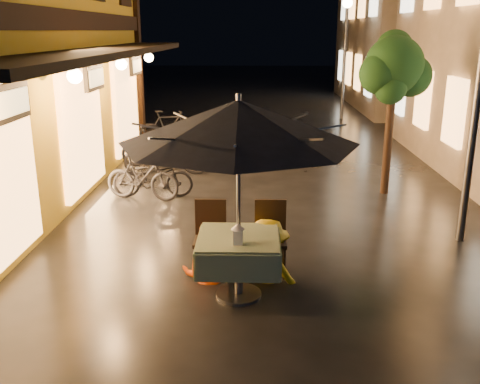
{
  "coord_description": "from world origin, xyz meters",
  "views": [
    {
      "loc": [
        -0.21,
        -5.84,
        3.12
      ],
      "look_at": [
        -0.39,
        0.68,
        1.15
      ],
      "focal_mm": 40.0,
      "sensor_mm": 36.0,
      "label": 1
    }
  ],
  "objects_px": {
    "bicycle_0": "(153,176)",
    "person_yellow": "(268,222)",
    "cafe_table": "(239,251)",
    "table_lantern": "(238,233)",
    "patio_umbrella": "(239,122)",
    "person_orange": "(207,226)"
  },
  "relations": [
    {
      "from": "bicycle_0",
      "to": "person_yellow",
      "type": "bearing_deg",
      "value": -150.87
    },
    {
      "from": "cafe_table",
      "to": "table_lantern",
      "type": "relative_size",
      "value": 3.96
    },
    {
      "from": "patio_umbrella",
      "to": "bicycle_0",
      "type": "xyz_separation_m",
      "value": [
        -1.79,
        4.05,
        -1.74
      ]
    },
    {
      "from": "patio_umbrella",
      "to": "table_lantern",
      "type": "height_order",
      "value": "patio_umbrella"
    },
    {
      "from": "cafe_table",
      "to": "patio_umbrella",
      "type": "height_order",
      "value": "patio_umbrella"
    },
    {
      "from": "person_orange",
      "to": "table_lantern",
      "type": "bearing_deg",
      "value": 126.26
    },
    {
      "from": "table_lantern",
      "to": "bicycle_0",
      "type": "distance_m",
      "value": 4.67
    },
    {
      "from": "cafe_table",
      "to": "bicycle_0",
      "type": "xyz_separation_m",
      "value": [
        -1.79,
        4.05,
        -0.18
      ]
    },
    {
      "from": "patio_umbrella",
      "to": "person_orange",
      "type": "bearing_deg",
      "value": 129.42
    },
    {
      "from": "patio_umbrella",
      "to": "bicycle_0",
      "type": "distance_m",
      "value": 4.76
    },
    {
      "from": "table_lantern",
      "to": "person_orange",
      "type": "height_order",
      "value": "person_orange"
    },
    {
      "from": "patio_umbrella",
      "to": "bicycle_0",
      "type": "bearing_deg",
      "value": 113.86
    },
    {
      "from": "person_orange",
      "to": "bicycle_0",
      "type": "bearing_deg",
      "value": -62.2
    },
    {
      "from": "person_orange",
      "to": "cafe_table",
      "type": "bearing_deg",
      "value": 136.1
    },
    {
      "from": "cafe_table",
      "to": "bicycle_0",
      "type": "relative_size",
      "value": 0.64
    },
    {
      "from": "cafe_table",
      "to": "person_yellow",
      "type": "relative_size",
      "value": 0.63
    },
    {
      "from": "person_orange",
      "to": "person_yellow",
      "type": "relative_size",
      "value": 0.91
    },
    {
      "from": "person_orange",
      "to": "person_yellow",
      "type": "height_order",
      "value": "person_yellow"
    },
    {
      "from": "cafe_table",
      "to": "person_orange",
      "type": "distance_m",
      "value": 0.69
    },
    {
      "from": "patio_umbrella",
      "to": "person_yellow",
      "type": "bearing_deg",
      "value": 55.01
    },
    {
      "from": "patio_umbrella",
      "to": "bicycle_0",
      "type": "relative_size",
      "value": 1.76
    },
    {
      "from": "cafe_table",
      "to": "person_orange",
      "type": "relative_size",
      "value": 0.69
    }
  ]
}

